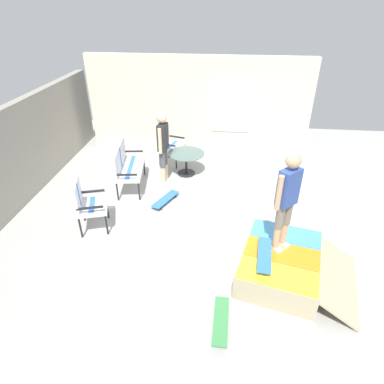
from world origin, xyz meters
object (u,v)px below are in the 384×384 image
at_px(person_watching, 163,143).
at_px(person_skater, 287,197).
at_px(patio_bench, 125,163).
at_px(patio_table, 186,159).
at_px(skate_ramp, 282,264).
at_px(skateboard_by_bench, 165,199).
at_px(patio_chair_near_house, 168,141).
at_px(skateboard_on_ramp, 264,255).
at_px(patio_chair_by_wall, 85,201).
at_px(skateboard_spare, 221,321).

height_order(person_watching, person_skater, person_skater).
height_order(patio_bench, person_watching, person_watching).
xyz_separation_m(patio_bench, patio_table, (0.81, -1.29, -0.21)).
relative_size(skate_ramp, skateboard_by_bench, 2.55).
bearing_deg(person_skater, patio_chair_near_house, 33.06).
distance_m(patio_bench, patio_table, 1.54).
bearing_deg(skateboard_on_ramp, person_watching, 35.33).
relative_size(patio_chair_near_house, person_watching, 0.59).
height_order(patio_chair_by_wall, person_skater, person_skater).
height_order(patio_bench, skateboard_on_ramp, patio_bench).
distance_m(skate_ramp, person_skater, 1.18).
bearing_deg(patio_bench, skateboard_by_bench, -120.04).
distance_m(patio_chair_near_house, skateboard_on_ramp, 4.62).
xyz_separation_m(patio_bench, patio_chair_by_wall, (-1.63, 0.29, -0.00)).
bearing_deg(skate_ramp, person_watching, 41.01).
bearing_deg(skate_ramp, patio_table, 30.78).
xyz_separation_m(patio_bench, person_skater, (-2.34, -3.17, 0.77)).
relative_size(patio_chair_near_house, patio_table, 1.13).
xyz_separation_m(skate_ramp, person_watching, (2.77, 2.41, 0.79)).
bearing_deg(skate_ramp, patio_bench, 52.69).
bearing_deg(skateboard_spare, patio_chair_near_house, 17.75).
xyz_separation_m(skate_ramp, patio_bench, (2.48, 3.25, 0.39)).
xyz_separation_m(skateboard_by_bench, skateboard_on_ramp, (-2.07, -1.91, 0.44)).
height_order(skate_ramp, person_skater, person_skater).
relative_size(skate_ramp, skateboard_on_ramp, 2.53).
bearing_deg(person_skater, skateboard_by_bench, 51.00).
height_order(skate_ramp, person_watching, person_watching).
height_order(patio_chair_near_house, patio_table, patio_chair_near_house).
distance_m(person_watching, skateboard_on_ramp, 3.65).
height_order(patio_bench, patio_chair_by_wall, same).
relative_size(person_watching, skateboard_on_ramp, 2.12).
bearing_deg(patio_bench, patio_chair_by_wall, 169.99).
relative_size(patio_bench, skateboard_by_bench, 1.62).
bearing_deg(patio_chair_near_house, skateboard_spare, -162.25).
bearing_deg(patio_table, skate_ramp, -149.22).
bearing_deg(patio_bench, patio_table, -58.05).
xyz_separation_m(person_skater, skateboard_by_bench, (1.75, 2.16, -1.30)).
distance_m(patio_chair_near_house, person_skater, 4.54).
xyz_separation_m(patio_chair_by_wall, person_watching, (1.93, -1.12, 0.40)).
xyz_separation_m(patio_table, person_skater, (-3.14, -1.88, 0.98)).
xyz_separation_m(patio_bench, skateboard_by_bench, (-0.58, -1.01, -0.53)).
xyz_separation_m(patio_chair_near_house, skateboard_by_bench, (-2.00, -0.28, -0.53)).
bearing_deg(patio_chair_near_house, skate_ramp, -147.10).
bearing_deg(patio_chair_by_wall, patio_chair_near_house, -18.55).
height_order(skate_ramp, patio_table, patio_table).
bearing_deg(patio_chair_by_wall, skate_ramp, -103.43).
bearing_deg(skateboard_by_bench, skateboard_spare, -156.14).
relative_size(patio_bench, skateboard_on_ramp, 1.61).
bearing_deg(skate_ramp, patio_chair_near_house, 32.90).
relative_size(patio_chair_by_wall, skateboard_spare, 1.27).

